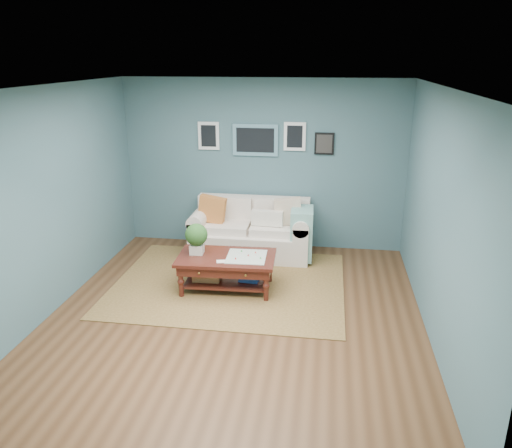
# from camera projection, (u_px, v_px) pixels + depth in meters

# --- Properties ---
(room_shell) EXTENTS (5.00, 5.02, 2.70)m
(room_shell) POSITION_uv_depth(u_px,v_px,m) (234.00, 208.00, 5.69)
(room_shell) COLOR brown
(room_shell) RESTS_ON ground
(area_rug) EXTENTS (3.14, 2.51, 0.01)m
(area_rug) POSITION_uv_depth(u_px,v_px,m) (229.00, 283.00, 6.93)
(area_rug) COLOR brown
(area_rug) RESTS_ON ground
(loveseat) EXTENTS (1.90, 0.86, 0.97)m
(loveseat) POSITION_uv_depth(u_px,v_px,m) (256.00, 231.00, 7.85)
(loveseat) COLOR beige
(loveseat) RESTS_ON ground
(coffee_table) EXTENTS (1.32, 0.81, 0.90)m
(coffee_table) POSITION_uv_depth(u_px,v_px,m) (222.00, 261.00, 6.67)
(coffee_table) COLOR #38180C
(coffee_table) RESTS_ON ground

